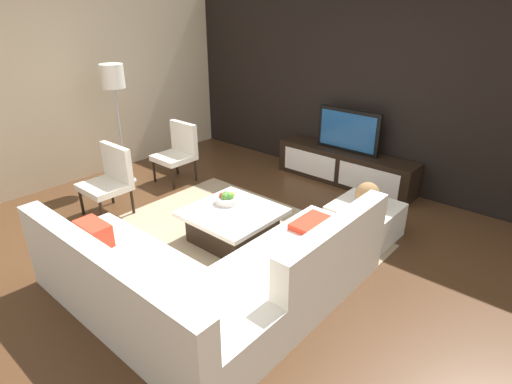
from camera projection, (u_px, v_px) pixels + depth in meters
The scene contains 14 objects.
ground_plane at pixel (234, 247), 4.62m from camera, with size 14.00×14.00×0.00m, color #4C301C.
feature_wall_back at pixel (363, 86), 5.89m from camera, with size 6.40×0.12×2.80m, color black.
side_wall_left at pixel (83, 83), 6.08m from camera, with size 0.12×5.20×2.80m, color beige.
area_rug at pixel (227, 243), 4.68m from camera, with size 2.99×2.44×0.01m, color tan.
media_console at pixel (345, 167), 6.16m from camera, with size 2.12×0.45×0.50m.
television at pixel (348, 131), 5.93m from camera, with size 0.97×0.06×0.61m.
sectional_couch at pixel (209, 279), 3.61m from camera, with size 2.39×2.42×0.82m.
coffee_table at pixel (233, 225), 4.67m from camera, with size 0.95×0.93×0.38m.
accent_chair_near at pixel (110, 176), 5.20m from camera, with size 0.56×0.51×0.87m.
floor_lamp at pixel (113, 84), 5.69m from camera, with size 0.32×0.32×1.73m.
ottoman at pixel (364, 221), 4.75m from camera, with size 0.70×0.70×0.40m, color white.
fruit_bowl at pixel (227, 199), 4.75m from camera, with size 0.28×0.28×0.14m.
accent_chair_far at pixel (178, 149), 6.18m from camera, with size 0.52×0.51×0.87m.
decorative_ball at pixel (368, 194), 4.61m from camera, with size 0.27×0.27×0.27m, color #997247.
Camera 1 is at (2.77, -2.82, 2.48)m, focal length 29.11 mm.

